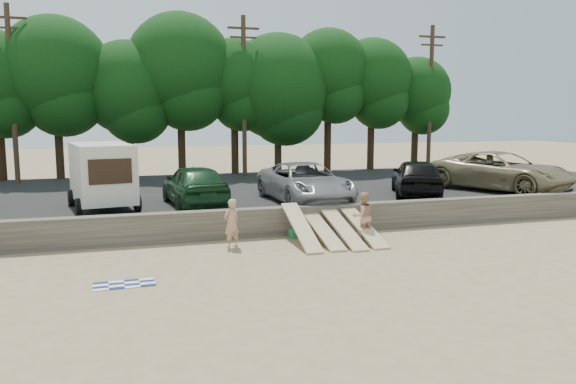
% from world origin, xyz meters
% --- Properties ---
extents(ground, '(120.00, 120.00, 0.00)m').
position_xyz_m(ground, '(0.00, 0.00, 0.00)').
color(ground, tan).
rests_on(ground, ground).
extents(seawall, '(44.00, 0.50, 1.00)m').
position_xyz_m(seawall, '(0.00, 3.00, 0.50)').
color(seawall, '#6B6356').
rests_on(seawall, ground).
extents(parking_lot, '(44.00, 14.50, 0.70)m').
position_xyz_m(parking_lot, '(0.00, 10.50, 0.35)').
color(parking_lot, '#282828').
rests_on(parking_lot, ground).
extents(treeline, '(32.76, 6.63, 9.31)m').
position_xyz_m(treeline, '(-1.05, 17.49, 6.30)').
color(treeline, '#382616').
rests_on(treeline, parking_lot).
extents(utility_poles, '(25.80, 0.26, 9.00)m').
position_xyz_m(utility_poles, '(2.00, 16.00, 5.43)').
color(utility_poles, '#473321').
rests_on(utility_poles, parking_lot).
extents(box_trailer, '(2.70, 4.11, 2.45)m').
position_xyz_m(box_trailer, '(-5.61, 6.30, 2.07)').
color(box_trailer, beige).
rests_on(box_trailer, parking_lot).
extents(car_1, '(2.29, 4.92, 1.63)m').
position_xyz_m(car_1, '(-2.23, 5.99, 1.52)').
color(car_1, '#15391C').
rests_on(car_1, parking_lot).
extents(car_2, '(2.86, 5.81, 1.59)m').
position_xyz_m(car_2, '(2.18, 5.66, 1.49)').
color(car_2, gray).
rests_on(car_2, parking_lot).
extents(car_3, '(3.71, 5.16, 1.63)m').
position_xyz_m(car_3, '(7.40, 5.96, 1.52)').
color(car_3, black).
rests_on(car_3, parking_lot).
extents(car_4, '(5.40, 7.15, 1.81)m').
position_xyz_m(car_4, '(12.01, 6.30, 1.60)').
color(car_4, '#8D7F5A').
rests_on(car_4, parking_lot).
extents(surfboard_low_0, '(0.56, 2.82, 1.17)m').
position_xyz_m(surfboard_low_0, '(0.60, 1.40, 0.58)').
color(surfboard_low_0, '#D2B584').
rests_on(surfboard_low_0, ground).
extents(surfboard_low_1, '(0.56, 2.92, 0.82)m').
position_xyz_m(surfboard_low_1, '(1.40, 1.52, 0.41)').
color(surfboard_low_1, '#D2B584').
rests_on(surfboard_low_1, ground).
extents(surfboard_low_2, '(0.56, 2.91, 0.88)m').
position_xyz_m(surfboard_low_2, '(2.07, 1.33, 0.44)').
color(surfboard_low_2, '#D2B584').
rests_on(surfboard_low_2, ground).
extents(surfboard_low_3, '(0.56, 2.90, 0.90)m').
position_xyz_m(surfboard_low_3, '(2.81, 1.39, 0.45)').
color(surfboard_low_3, '#D2B584').
rests_on(surfboard_low_3, ground).
extents(beachgoer_a, '(0.69, 0.60, 1.58)m').
position_xyz_m(beachgoer_a, '(-1.66, 1.63, 0.79)').
color(beachgoer_a, tan).
rests_on(beachgoer_a, ground).
extents(beachgoer_b, '(0.85, 0.69, 1.64)m').
position_xyz_m(beachgoer_b, '(2.79, 1.43, 0.82)').
color(beachgoer_b, tan).
rests_on(beachgoer_b, ground).
extents(cooler, '(0.44, 0.38, 0.32)m').
position_xyz_m(cooler, '(0.72, 2.40, 0.16)').
color(cooler, '#217C43').
rests_on(cooler, ground).
extents(gear_bag, '(0.34, 0.31, 0.22)m').
position_xyz_m(gear_bag, '(0.97, 2.40, 0.11)').
color(gear_bag, orange).
rests_on(gear_bag, ground).
extents(beach_towel, '(1.54, 1.54, 0.00)m').
position_xyz_m(beach_towel, '(-5.01, -1.43, 0.01)').
color(beach_towel, white).
rests_on(beach_towel, ground).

